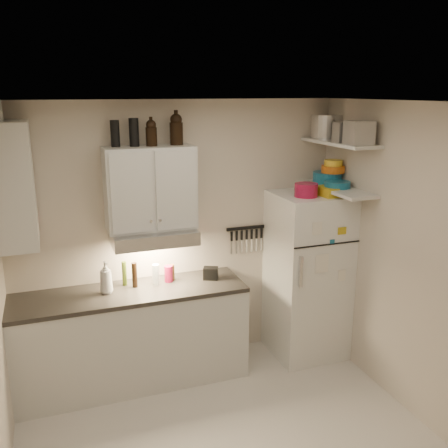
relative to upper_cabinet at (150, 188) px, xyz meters
name	(u,v)px	position (x,y,z in m)	size (l,w,h in m)	color
ceiling	(235,101)	(0.30, -1.33, 0.78)	(3.20, 3.00, 0.02)	white
back_wall	(179,236)	(0.30, 0.18, -0.53)	(3.20, 0.02, 2.60)	beige
right_wall	(419,266)	(1.91, -1.33, -0.53)	(0.02, 3.00, 2.60)	beige
base_cabinet	(132,339)	(-0.25, -0.14, -1.39)	(2.10, 0.60, 0.88)	silver
countertop	(130,293)	(-0.25, -0.14, -0.93)	(2.10, 0.62, 0.04)	#2D2A26
upper_cabinet	(150,188)	(0.00, 0.00, 0.00)	(0.80, 0.33, 0.75)	silver
side_cabinet	(12,185)	(-1.14, -0.14, 0.12)	(0.33, 0.55, 1.00)	silver
range_hood	(153,236)	(0.00, -0.06, -0.44)	(0.76, 0.46, 0.12)	silver
fridge	(307,275)	(1.55, -0.18, -0.98)	(0.70, 0.68, 1.70)	white
shelf_hi	(339,143)	(1.75, -0.31, 0.38)	(0.30, 0.95, 0.03)	silver
shelf_lo	(337,189)	(1.75, -0.31, -0.07)	(0.30, 0.95, 0.03)	silver
knife_strip	(246,228)	(1.00, 0.15, -0.51)	(0.42, 0.02, 0.03)	black
dutch_oven	(306,190)	(1.43, -0.28, -0.06)	(0.22, 0.22, 0.13)	maroon
book_stack	(330,191)	(1.67, -0.32, -0.08)	(0.21, 0.26, 0.09)	gold
spice_jar	(312,190)	(1.53, -0.24, -0.08)	(0.05, 0.05, 0.09)	silver
stock_pot	(327,126)	(1.80, 0.01, 0.50)	(0.32, 0.32, 0.23)	silver
tin_a	(345,132)	(1.73, -0.41, 0.48)	(0.18, 0.16, 0.18)	#AAAAAD
tin_b	(359,133)	(1.74, -0.63, 0.49)	(0.21, 0.21, 0.21)	#AAAAAD
bowl_teal	(327,178)	(1.77, -0.09, 0.01)	(0.29, 0.29, 0.11)	#176183
bowl_orange	(333,169)	(1.80, -0.15, 0.10)	(0.23, 0.23, 0.07)	#C75E12
bowl_yellow	(333,163)	(1.80, -0.15, 0.16)	(0.18, 0.18, 0.06)	yellow
plates	(337,185)	(1.74, -0.33, -0.02)	(0.25, 0.25, 0.06)	#176183
growler_a	(151,133)	(0.03, 0.01, 0.49)	(0.10, 0.10, 0.24)	black
growler_b	(176,129)	(0.27, 0.04, 0.52)	(0.12, 0.12, 0.28)	black
thermos_a	(134,132)	(-0.12, 0.03, 0.50)	(0.08, 0.08, 0.25)	black
thermos_b	(115,134)	(-0.28, 0.05, 0.49)	(0.08, 0.08, 0.23)	black
soap_bottle	(106,276)	(-0.45, -0.11, -0.74)	(0.13, 0.13, 0.33)	silver
pepper_mill	(172,272)	(0.18, -0.01, -0.83)	(0.05, 0.05, 0.16)	brown
oil_bottle	(124,273)	(-0.27, 0.02, -0.79)	(0.04, 0.04, 0.23)	#435615
vinegar_bottle	(135,275)	(-0.19, -0.06, -0.79)	(0.05, 0.05, 0.24)	black
clear_bottle	(156,275)	(0.01, -0.07, -0.81)	(0.07, 0.07, 0.20)	silver
red_jar	(168,274)	(0.14, -0.04, -0.83)	(0.08, 0.08, 0.16)	maroon
caddy	(211,273)	(0.53, -0.11, -0.85)	(0.14, 0.10, 0.12)	black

